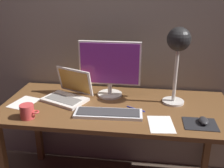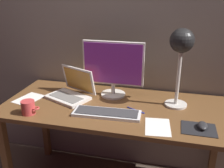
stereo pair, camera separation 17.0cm
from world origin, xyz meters
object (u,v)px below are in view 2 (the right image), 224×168
at_px(desk_lamp, 181,48).
at_px(mouse, 203,126).
at_px(keyboard_main, 107,113).
at_px(laptop, 73,89).
at_px(pen, 136,110).
at_px(coffee_mug, 28,107).
at_px(monitor, 113,67).

relative_size(desk_lamp, mouse, 5.61).
xyz_separation_m(keyboard_main, laptop, (-0.32, 0.23, 0.05)).
xyz_separation_m(mouse, pen, (-0.42, 0.14, -0.02)).
height_order(laptop, desk_lamp, desk_lamp).
distance_m(coffee_mug, pen, 0.71).
relative_size(keyboard_main, pen, 3.19).
distance_m(desk_lamp, coffee_mug, 1.07).
relative_size(desk_lamp, coffee_mug, 4.35).
xyz_separation_m(monitor, keyboard_main, (0.04, -0.32, -0.22)).
height_order(keyboard_main, pen, keyboard_main).
xyz_separation_m(keyboard_main, mouse, (0.59, -0.03, 0.01)).
bearing_deg(laptop, keyboard_main, -34.87).
distance_m(monitor, pen, 0.38).
bearing_deg(pen, keyboard_main, -148.92).
height_order(desk_lamp, pen, desk_lamp).
bearing_deg(pen, coffee_mug, -162.73).
distance_m(desk_lamp, mouse, 0.51).
xyz_separation_m(laptop, mouse, (0.92, -0.26, -0.04)).
bearing_deg(laptop, mouse, -15.72).
bearing_deg(monitor, mouse, -29.25).
bearing_deg(pen, desk_lamp, 29.56).
bearing_deg(pen, monitor, 134.27).
xyz_separation_m(keyboard_main, desk_lamp, (0.43, 0.25, 0.40)).
xyz_separation_m(desk_lamp, mouse, (0.16, -0.28, -0.39)).
bearing_deg(laptop, desk_lamp, 1.97).
xyz_separation_m(monitor, pen, (0.21, -0.22, -0.23)).
bearing_deg(keyboard_main, pen, 31.08).
height_order(keyboard_main, mouse, mouse).
relative_size(coffee_mug, pen, 0.88).
distance_m(mouse, pen, 0.44).
xyz_separation_m(monitor, mouse, (0.63, -0.35, -0.21)).
bearing_deg(coffee_mug, pen, 17.27).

